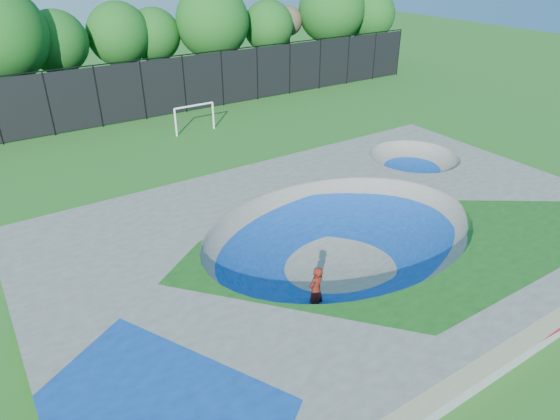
{
  "coord_description": "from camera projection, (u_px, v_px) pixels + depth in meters",
  "views": [
    {
      "loc": [
        -10.69,
        -12.03,
        10.72
      ],
      "look_at": [
        -0.78,
        3.0,
        1.1
      ],
      "focal_mm": 32.0,
      "sensor_mm": 36.0,
      "label": 1
    }
  ],
  "objects": [
    {
      "name": "skater",
      "position": [
        316.0,
        290.0,
        16.05
      ],
      "size": [
        0.73,
        0.57,
        1.75
      ],
      "primitive_type": "imported",
      "rotation": [
        0.0,
        0.0,
        3.41
      ],
      "color": "red",
      "rests_on": "ground"
    },
    {
      "name": "fence",
      "position": [
        143.0,
        89.0,
        33.58
      ],
      "size": [
        48.09,
        0.09,
        4.04
      ],
      "color": "black",
      "rests_on": "ground"
    },
    {
      "name": "treeline",
      "position": [
        112.0,
        33.0,
        35.54
      ],
      "size": [
        52.78,
        7.52,
        8.71
      ],
      "color": "#412A20",
      "rests_on": "ground"
    },
    {
      "name": "ground",
      "position": [
        340.0,
        261.0,
        19.1
      ],
      "size": [
        120.0,
        120.0,
        0.0
      ],
      "primitive_type": "plane",
      "color": "#21611B",
      "rests_on": "ground"
    },
    {
      "name": "skate_deck",
      "position": [
        341.0,
        244.0,
        18.75
      ],
      "size": [
        22.0,
        14.0,
        1.5
      ],
      "primitive_type": "cube",
      "color": "gray",
      "rests_on": "ground"
    },
    {
      "name": "soccer_goal",
      "position": [
        194.0,
        113.0,
        31.58
      ],
      "size": [
        2.73,
        0.12,
        1.8
      ],
      "color": "white",
      "rests_on": "ground"
    },
    {
      "name": "skateboard",
      "position": [
        315.0,
        311.0,
        16.45
      ],
      "size": [
        0.81,
        0.45,
        0.05
      ],
      "primitive_type": "cube",
      "rotation": [
        0.0,
        0.0,
        0.31
      ],
      "color": "black",
      "rests_on": "ground"
    }
  ]
}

